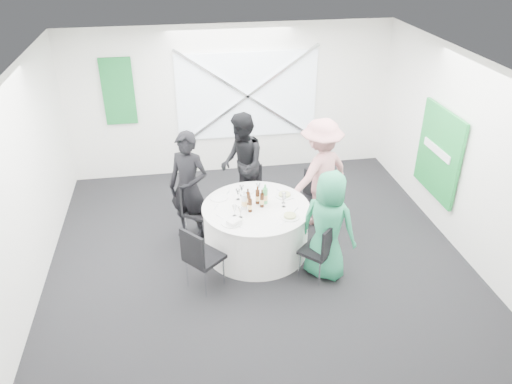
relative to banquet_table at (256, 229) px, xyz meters
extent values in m
plane|color=black|center=(0.00, -0.20, -0.38)|extent=(6.00, 6.00, 0.00)
plane|color=white|center=(0.00, -0.20, 2.42)|extent=(6.00, 6.00, 0.00)
plane|color=white|center=(0.00, 2.80, 1.02)|extent=(6.00, 0.00, 6.00)
plane|color=white|center=(0.00, -3.20, 1.02)|extent=(6.00, 0.00, 6.00)
plane|color=white|center=(-3.00, -0.20, 1.02)|extent=(0.00, 6.00, 6.00)
plane|color=white|center=(3.00, -0.20, 1.02)|extent=(0.00, 6.00, 6.00)
cube|color=white|center=(0.30, 2.76, 1.12)|extent=(2.60, 0.03, 1.60)
cube|color=silver|center=(0.30, 2.72, 1.12)|extent=(2.63, 0.05, 1.84)
cube|color=silver|center=(0.30, 2.72, 1.12)|extent=(2.63, 0.05, 1.84)
cube|color=#15692A|center=(-2.00, 2.75, 1.32)|extent=(0.55, 0.04, 1.20)
cube|color=#188936|center=(2.94, 0.40, 0.82)|extent=(0.05, 1.20, 1.40)
cylinder|color=silver|center=(0.00, 0.00, -0.01)|extent=(1.52, 1.52, 0.74)
cylinder|color=silver|center=(0.00, 0.00, 0.37)|extent=(1.56, 1.56, 0.02)
cube|color=black|center=(0.09, 0.96, 0.04)|extent=(0.43, 0.43, 0.05)
cube|color=black|center=(0.10, 1.15, 0.27)|extent=(0.38, 0.07, 0.42)
cylinder|color=silver|center=(0.26, 1.11, -0.18)|extent=(0.02, 0.02, 0.40)
cylinder|color=silver|center=(-0.06, 1.14, -0.18)|extent=(0.02, 0.02, 0.40)
cylinder|color=silver|center=(0.23, 0.79, -0.18)|extent=(0.02, 0.02, 0.40)
cylinder|color=silver|center=(-0.09, 0.82, -0.18)|extent=(0.02, 0.02, 0.40)
cube|color=black|center=(-0.79, 0.51, 0.06)|extent=(0.56, 0.56, 0.05)
cube|color=black|center=(-0.95, 0.62, 0.30)|extent=(0.24, 0.35, 0.44)
cylinder|color=silver|center=(-0.84, 0.74, -0.17)|extent=(0.02, 0.02, 0.42)
cylinder|color=silver|center=(-1.02, 0.46, -0.17)|extent=(0.02, 0.02, 0.42)
cylinder|color=silver|center=(-0.56, 0.56, -0.17)|extent=(0.02, 0.02, 0.42)
cylinder|color=silver|center=(-0.74, 0.28, -0.17)|extent=(0.02, 0.02, 0.42)
cube|color=black|center=(0.87, 0.56, 0.06)|extent=(0.56, 0.56, 0.05)
cube|color=black|center=(1.04, 0.66, 0.30)|extent=(0.24, 0.35, 0.44)
cylinder|color=silver|center=(1.10, 0.51, -0.17)|extent=(0.02, 0.02, 0.42)
cylinder|color=silver|center=(0.92, 0.79, -0.17)|extent=(0.02, 0.02, 0.42)
cylinder|color=silver|center=(0.82, 0.33, -0.17)|extent=(0.02, 0.02, 0.42)
cylinder|color=silver|center=(0.64, 0.61, -0.17)|extent=(0.02, 0.02, 0.42)
cube|color=black|center=(0.71, -0.74, 0.04)|extent=(0.56, 0.56, 0.05)
cube|color=black|center=(0.84, -0.88, 0.28)|extent=(0.30, 0.29, 0.42)
cylinder|color=silver|center=(0.70, -0.97, -0.18)|extent=(0.02, 0.02, 0.40)
cylinder|color=silver|center=(0.93, -0.75, -0.18)|extent=(0.02, 0.02, 0.40)
cylinder|color=silver|center=(0.48, -0.74, -0.18)|extent=(0.02, 0.02, 0.40)
cylinder|color=silver|center=(0.71, -0.52, -0.18)|extent=(0.02, 0.02, 0.40)
cube|color=black|center=(-0.81, -0.69, 0.08)|extent=(0.61, 0.61, 0.05)
cube|color=black|center=(-0.96, -0.82, 0.34)|extent=(0.30, 0.34, 0.46)
cylinder|color=silver|center=(-1.05, -0.67, -0.16)|extent=(0.02, 0.02, 0.44)
cylinder|color=silver|center=(-0.83, -0.94, -0.16)|extent=(0.02, 0.02, 0.44)
cylinder|color=silver|center=(-0.79, -0.45, -0.16)|extent=(0.02, 0.02, 0.44)
cylinder|color=silver|center=(-0.56, -0.71, -0.16)|extent=(0.02, 0.02, 0.44)
imported|color=black|center=(-0.93, 0.54, 0.49)|extent=(0.76, 0.68, 1.74)
imported|color=black|center=(-0.03, 1.18, 0.48)|extent=(0.48, 0.85, 1.73)
imported|color=#CE8586|center=(1.12, 0.63, 0.51)|extent=(1.26, 1.03, 1.78)
imported|color=#248559|center=(0.86, -0.71, 0.41)|extent=(0.92, 0.88, 1.58)
cylinder|color=white|center=(-0.08, 0.49, 0.39)|extent=(0.28, 0.28, 0.01)
cylinder|color=white|center=(-0.50, 0.34, 0.39)|extent=(0.27, 0.27, 0.01)
cylinder|color=white|center=(0.47, 0.23, 0.39)|extent=(0.27, 0.27, 0.01)
cylinder|color=#829D54|center=(0.47, 0.23, 0.41)|extent=(0.18, 0.18, 0.02)
cylinder|color=white|center=(0.42, -0.36, 0.39)|extent=(0.26, 0.26, 0.01)
cylinder|color=#829D54|center=(0.42, -0.36, 0.41)|extent=(0.17, 0.17, 0.02)
cylinder|color=white|center=(-0.40, -0.37, 0.39)|extent=(0.29, 0.29, 0.01)
cube|color=silver|center=(-0.37, -0.41, 0.42)|extent=(0.22, 0.21, 0.05)
cylinder|color=#3D1C0B|center=(-0.10, 0.08, 0.48)|extent=(0.06, 0.06, 0.19)
cylinder|color=#3D1C0B|center=(-0.10, 0.08, 0.60)|extent=(0.02, 0.02, 0.06)
cylinder|color=#E8C17A|center=(-0.10, 0.08, 0.46)|extent=(0.06, 0.06, 0.07)
cylinder|color=#3D1C0B|center=(0.04, 0.09, 0.49)|extent=(0.06, 0.06, 0.22)
cylinder|color=#3D1C0B|center=(0.04, 0.09, 0.63)|extent=(0.02, 0.02, 0.06)
cylinder|color=#E8C17A|center=(0.04, 0.09, 0.47)|extent=(0.06, 0.06, 0.08)
cylinder|color=#3D1C0B|center=(0.08, -0.02, 0.49)|extent=(0.06, 0.06, 0.21)
cylinder|color=#3D1C0B|center=(0.08, -0.02, 0.62)|extent=(0.02, 0.02, 0.06)
cylinder|color=#E8C17A|center=(0.08, -0.02, 0.47)|extent=(0.06, 0.06, 0.08)
cylinder|color=#3D1C0B|center=(-0.11, -0.12, 0.48)|extent=(0.06, 0.06, 0.20)
cylinder|color=#3D1C0B|center=(-0.11, -0.12, 0.61)|extent=(0.02, 0.02, 0.06)
cylinder|color=#E8C17A|center=(-0.11, -0.12, 0.46)|extent=(0.06, 0.06, 0.07)
cylinder|color=#42AD5A|center=(0.15, 0.07, 0.50)|extent=(0.08, 0.08, 0.25)
cylinder|color=#42AD5A|center=(0.15, 0.07, 0.66)|extent=(0.03, 0.03, 0.06)
cylinder|color=#E8C17A|center=(0.15, 0.07, 0.48)|extent=(0.08, 0.08, 0.09)
cylinder|color=silver|center=(-0.17, -0.03, 0.50)|extent=(0.08, 0.08, 0.23)
cylinder|color=silver|center=(-0.17, -0.03, 0.64)|extent=(0.03, 0.03, 0.06)
cylinder|color=#E8C17A|center=(-0.17, -0.03, 0.47)|extent=(0.08, 0.08, 0.08)
cylinder|color=white|center=(0.41, 0.04, 0.38)|extent=(0.06, 0.06, 0.00)
cylinder|color=white|center=(0.41, 0.04, 0.43)|extent=(0.01, 0.01, 0.10)
cone|color=white|center=(0.41, 0.04, 0.51)|extent=(0.07, 0.07, 0.08)
cylinder|color=white|center=(-0.33, -0.20, 0.38)|extent=(0.06, 0.06, 0.00)
cylinder|color=white|center=(-0.33, -0.20, 0.43)|extent=(0.01, 0.01, 0.10)
cone|color=white|center=(-0.33, -0.20, 0.51)|extent=(0.07, 0.07, 0.08)
cylinder|color=white|center=(0.10, 0.37, 0.38)|extent=(0.06, 0.06, 0.00)
cylinder|color=white|center=(0.10, 0.37, 0.43)|extent=(0.01, 0.01, 0.10)
cone|color=white|center=(0.10, 0.37, 0.51)|extent=(0.07, 0.07, 0.08)
cylinder|color=white|center=(-0.26, -0.25, 0.38)|extent=(0.06, 0.06, 0.00)
cylinder|color=white|center=(-0.26, -0.25, 0.43)|extent=(0.01, 0.01, 0.10)
cone|color=white|center=(-0.26, -0.25, 0.51)|extent=(0.07, 0.07, 0.08)
cylinder|color=white|center=(0.39, -0.07, 0.38)|extent=(0.06, 0.06, 0.00)
cylinder|color=white|center=(0.39, -0.07, 0.43)|extent=(0.01, 0.01, 0.10)
cone|color=white|center=(0.39, -0.07, 0.51)|extent=(0.07, 0.07, 0.08)
cylinder|color=white|center=(-0.23, 0.25, 0.38)|extent=(0.06, 0.06, 0.00)
cylinder|color=white|center=(-0.23, 0.25, 0.43)|extent=(0.01, 0.01, 0.10)
cone|color=white|center=(-0.23, 0.25, 0.51)|extent=(0.07, 0.07, 0.08)
cylinder|color=white|center=(-0.16, 0.35, 0.38)|extent=(0.06, 0.06, 0.00)
cylinder|color=white|center=(-0.16, 0.35, 0.43)|extent=(0.01, 0.01, 0.10)
cone|color=white|center=(-0.16, 0.35, 0.51)|extent=(0.07, 0.07, 0.08)
cube|color=silver|center=(-0.36, 0.45, 0.38)|extent=(0.10, 0.13, 0.01)
cube|color=silver|center=(-0.57, 0.09, 0.38)|extent=(0.08, 0.14, 0.01)
cube|color=silver|center=(-0.54, -0.20, 0.38)|extent=(0.10, 0.13, 0.01)
cube|color=silver|center=(-0.31, -0.49, 0.38)|extent=(0.11, 0.12, 0.01)
cube|color=silver|center=(0.55, 0.17, 0.38)|extent=(0.10, 0.13, 0.01)
cube|color=silver|center=(0.43, 0.39, 0.38)|extent=(0.08, 0.14, 0.01)
cube|color=silver|center=(0.30, -0.49, 0.38)|extent=(0.11, 0.12, 0.01)
cube|color=silver|center=(0.54, -0.19, 0.38)|extent=(0.10, 0.13, 0.01)
cube|color=silver|center=(0.18, 0.55, 0.38)|extent=(0.15, 0.02, 0.01)
cube|color=silver|center=(-0.11, 0.56, 0.38)|extent=(0.15, 0.03, 0.01)
camera|label=1|loc=(-1.02, -6.07, 4.05)|focal=35.00mm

